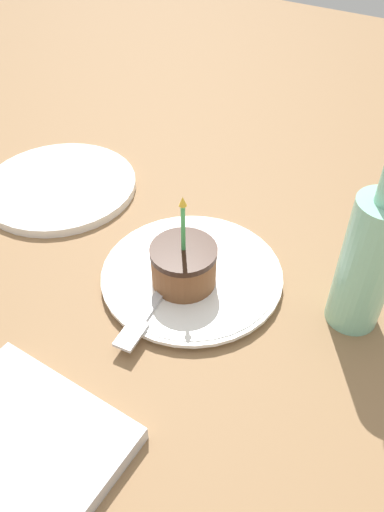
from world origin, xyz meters
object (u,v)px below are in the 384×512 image
at_px(cake_slice, 184,265).
at_px(side_plate, 60,186).
at_px(plate, 192,275).
at_px(fork, 154,302).
at_px(bottle, 369,260).

relative_size(cake_slice, side_plate, 0.54).
xyz_separation_m(plate, fork, (-0.07, 0.01, 0.01)).
relative_size(fork, bottle, 0.77).
xyz_separation_m(cake_slice, side_plate, (0.08, 0.30, -0.04)).
height_order(cake_slice, fork, cake_slice).
bearing_deg(side_plate, bottle, -90.89).
bearing_deg(side_plate, cake_slice, -104.90).
relative_size(cake_slice, bottle, 0.56).
bearing_deg(cake_slice, fork, 169.72).
bearing_deg(plate, bottle, -75.95).
bearing_deg(fork, bottle, -59.67).
bearing_deg(side_plate, plate, -101.21).
distance_m(fork, side_plate, 0.32).
distance_m(plate, cake_slice, 0.04).
distance_m(fork, bottle, 0.26).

